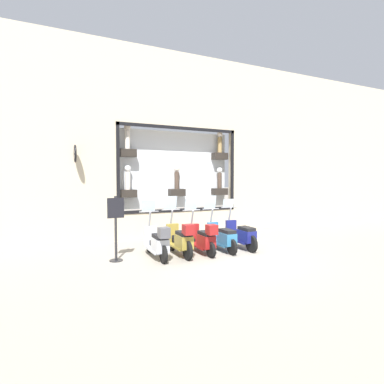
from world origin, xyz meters
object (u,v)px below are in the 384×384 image
(scooter_red_2, at_px, (203,239))
(scooter_olive_3, at_px, (181,239))
(scooter_teal_1, at_px, (222,237))
(scooter_navy_0, at_px, (241,235))
(shop_sign_post, at_px, (116,226))
(scooter_silver_4, at_px, (158,242))

(scooter_red_2, height_order, scooter_olive_3, scooter_olive_3)
(scooter_red_2, bearing_deg, scooter_teal_1, -84.39)
(scooter_navy_0, relative_size, shop_sign_post, 1.01)
(scooter_olive_3, xyz_separation_m, shop_sign_post, (0.25, 1.81, 0.48))
(scooter_teal_1, distance_m, shop_sign_post, 3.28)
(scooter_navy_0, xyz_separation_m, shop_sign_post, (0.20, 3.94, 0.53))
(shop_sign_post, bearing_deg, scooter_olive_3, -97.86)
(scooter_red_2, bearing_deg, shop_sign_post, 83.94)
(scooter_red_2, bearing_deg, scooter_navy_0, -87.17)
(scooter_navy_0, relative_size, scooter_silver_4, 1.01)
(scooter_navy_0, distance_m, scooter_red_2, 1.42)
(scooter_silver_4, bearing_deg, shop_sign_post, 76.62)
(scooter_red_2, height_order, scooter_silver_4, scooter_red_2)
(scooter_teal_1, bearing_deg, scooter_navy_0, -89.96)
(scooter_navy_0, distance_m, scooter_silver_4, 2.84)
(scooter_red_2, bearing_deg, scooter_silver_4, 89.79)
(scooter_teal_1, distance_m, scooter_olive_3, 1.42)
(scooter_navy_0, height_order, scooter_red_2, scooter_red_2)
(scooter_olive_3, relative_size, shop_sign_post, 1.01)
(scooter_red_2, xyz_separation_m, scooter_silver_4, (0.01, 1.42, 0.01))
(scooter_teal_1, bearing_deg, scooter_olive_3, 92.11)
(scooter_teal_1, bearing_deg, scooter_silver_4, 91.74)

